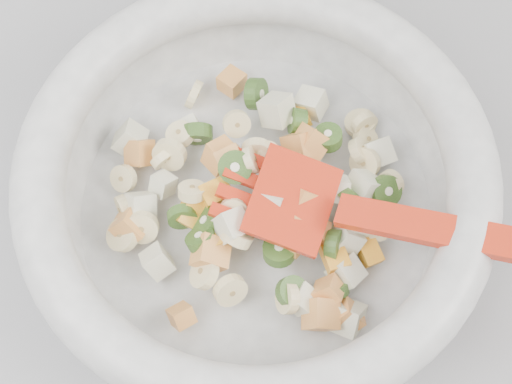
{
  "coord_description": "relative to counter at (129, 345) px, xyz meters",
  "views": [
    {
      "loc": [
        0.19,
        1.22,
        1.51
      ],
      "look_at": [
        0.17,
        1.47,
        0.95
      ],
      "focal_mm": 55.0,
      "sensor_mm": 36.0,
      "label": 1
    }
  ],
  "objects": [
    {
      "name": "mixing_bowl",
      "position": [
        0.17,
        0.02,
        0.51
      ],
      "size": [
        0.48,
        0.37,
        0.12
      ],
      "color": "silver",
      "rests_on": "counter"
    },
    {
      "name": "counter",
      "position": [
        0.0,
        0.0,
        0.0
      ],
      "size": [
        2.0,
        0.6,
        0.9
      ],
      "primitive_type": "cube",
      "color": "gray",
      "rests_on": "ground"
    }
  ]
}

